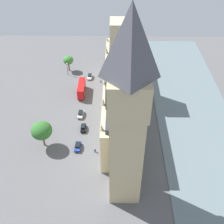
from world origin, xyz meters
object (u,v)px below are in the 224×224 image
Objects in this scene: parliament_building at (121,87)px; street_lamp_trailing at (67,67)px; plane_tree_by_river_gate at (68,60)px; car_blue_corner at (78,146)px; car_white_opposite_hall at (90,76)px; pedestrian_under_trees at (95,150)px; clock_tower at (127,116)px; plane_tree_kerbside at (42,131)px; car_silver_far_end at (81,114)px; double_decker_bus_near_tower at (81,88)px; pedestrian_midblock at (101,81)px; car_black_leading at (83,128)px.

parliament_building is 32.93m from street_lamp_trailing.
car_blue_corner is at bearing 100.95° from plane_tree_by_river_gate.
car_white_opposite_hall is 11.04m from street_lamp_trailing.
street_lamp_trailing reaches higher than pedestrian_under_trees.
clock_tower reaches higher than pedestrian_under_trees.
clock_tower is 5.63× the size of plane_tree_kerbside.
pedestrian_under_trees is 0.17× the size of plane_tree_kerbside.
car_white_opposite_hall is at bearing -56.02° from parliament_building.
car_white_opposite_hall is 0.92× the size of car_silver_far_end.
parliament_building is 14.40× the size of car_blue_corner.
plane_tree_by_river_gate is at bearing -92.04° from plane_tree_kerbside.
double_decker_bus_near_tower is 11.31m from pedestrian_midblock.
plane_tree_by_river_gate reaches higher than pedestrian_under_trees.
double_decker_bus_near_tower reaches higher than pedestrian_under_trees.
clock_tower reaches higher than car_silver_far_end.
pedestrian_midblock is 18.88m from plane_tree_by_river_gate.
plane_tree_by_river_gate is at bearing -113.95° from pedestrian_midblock.
clock_tower is 12.41× the size of car_white_opposite_hall.
car_white_opposite_hall is 26.21m from car_silver_far_end.
street_lamp_trailing is (10.18, -2.61, 3.39)m from car_white_opposite_hall.
car_black_leading is at bearing 146.83° from pedestrian_under_trees.
parliament_building is 14.54× the size of car_white_opposite_hall.
double_decker_bus_near_tower is 1.73× the size of street_lamp_trailing.
car_silver_far_end is 1.12× the size of car_black_leading.
car_white_opposite_hall is 6.30m from pedestrian_midblock.
car_white_opposite_hall is at bearing -90.70° from car_black_leading.
car_black_leading is (-2.71, 21.67, -1.75)m from double_decker_bus_near_tower.
pedestrian_under_trees is (-6.48, 18.01, -0.17)m from car_silver_far_end.
parliament_building is 41.40× the size of pedestrian_midblock.
clock_tower is 61.83m from pedestrian_midblock.
double_decker_bus_near_tower is 1.43× the size of plane_tree_by_river_gate.
car_white_opposite_hall is 0.45× the size of plane_tree_kerbside.
plane_tree_by_river_gate reaches higher than double_decker_bus_near_tower.
plane_tree_by_river_gate is 1.21× the size of street_lamp_trailing.
car_black_leading is 0.56× the size of plane_tree_by_river_gate.
double_decker_bus_near_tower is 14.35m from car_silver_far_end.
car_white_opposite_hall is 0.41× the size of double_decker_bus_near_tower.
double_decker_bus_near_tower is 31.12m from plane_tree_kerbside.
plane_tree_kerbside is (16.92, -2.80, 5.83)m from pedestrian_under_trees.
car_blue_corner is at bearing 83.02° from car_black_leading.
car_silver_far_end is at bearing 104.98° from plane_tree_by_river_gate.
clock_tower reaches higher than plane_tree_kerbside.
double_decker_bus_near_tower reaches higher than car_blue_corner.
pedestrian_under_trees is at bearing 113.22° from car_silver_far_end.
car_silver_far_end is 23.36m from pedestrian_midblock.
plane_tree_kerbside is (12.12, 7.74, 5.66)m from car_black_leading.
parliament_building is 27.94m from car_blue_corner.
plane_tree_kerbside is (25.22, 21.49, -2.50)m from parliament_building.
pedestrian_under_trees is at bearing -58.08° from clock_tower.
parliament_building is at bearing 152.84° from double_decker_bus_near_tower.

